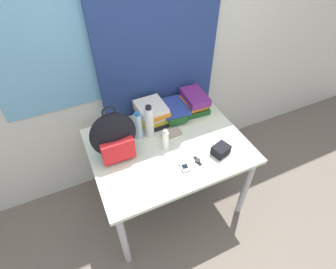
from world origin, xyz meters
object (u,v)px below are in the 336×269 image
Objects in this scene: water_bottle at (138,126)px; cell_phone at (185,167)px; sunscreen_bottle at (165,140)px; sunglasses_case at (171,134)px; sports_bottle at (149,122)px; book_stack_center at (172,111)px; wristwatch at (198,161)px; backpack at (114,136)px; book_stack_right at (194,102)px; book_stack_left at (151,113)px; camera_pouch at (221,150)px.

cell_phone is at bearing -67.42° from water_bottle.
sunscreen_bottle is 1.16× the size of sunglasses_case.
sports_bottle is (0.08, -0.02, 0.02)m from water_bottle.
book_stack_center is 0.52m from wristwatch.
cell_phone is (0.38, -0.32, -0.17)m from backpack.
sports_bottle is at bearing 103.07° from cell_phone.
book_stack_right is at bearing 55.94° from cell_phone.
sunscreen_bottle is 1.96× the size of cell_phone.
backpack is at bearing -148.33° from book_stack_left.
sports_bottle is (-0.25, -0.13, 0.08)m from book_stack_center.
backpack is 1.52× the size of sports_bottle.
water_bottle is (-0.15, -0.12, 0.02)m from book_stack_left.
book_stack_left is 1.61× the size of sunscreen_bottle.
cell_phone is at bearing -76.93° from sports_bottle.
sunscreen_bottle is at bearing 125.45° from wristwatch.
sports_bottle reaches higher than sunscreen_bottle.
sports_bottle reaches higher than water_bottle.
sunglasses_case reaches higher than cell_phone.
sunglasses_case is (-0.31, -0.22, -0.06)m from book_stack_right.
book_stack_right reaches higher than camera_pouch.
cell_phone is (-0.16, -0.53, -0.05)m from book_stack_center.
book_stack_center is 0.35m from water_bottle.
sports_bottle is (-0.46, -0.14, 0.05)m from book_stack_right.
book_stack_left is 1.03× the size of book_stack_right.
book_stack_left is 0.18m from book_stack_center.
water_bottle is at bearing -142.18° from book_stack_left.
sports_bottle is 0.55m from camera_pouch.
water_bottle is at bearing -167.42° from book_stack_right.
wristwatch is (0.28, -0.40, -0.11)m from water_bottle.
sunglasses_case is at bearing 100.51° from wristwatch.
backpack reaches higher than water_bottle.
sunscreen_bottle reaches higher than sunglasses_case.
sports_bottle is at bearing -162.93° from book_stack_right.
book_stack_right is 1.98× the size of camera_pouch.
camera_pouch is (0.46, -0.41, -0.07)m from water_bottle.
book_stack_center is 3.21× the size of wristwatch.
book_stack_right is 1.56× the size of sunscreen_bottle.
sunglasses_case is (0.23, -0.10, -0.09)m from water_bottle.
water_bottle is at bearing 26.43° from backpack.
book_stack_center is 1.04× the size of book_stack_right.
sunscreen_bottle is at bearing 147.10° from camera_pouch.
backpack is 0.78m from book_stack_right.
book_stack_right is 0.53m from camera_pouch.
backpack is 0.59m from book_stack_center.
camera_pouch reaches higher than wristwatch.
wristwatch is (0.20, -0.38, -0.13)m from sports_bottle.
camera_pouch is (0.24, -0.31, 0.02)m from sunglasses_case.
sports_bottle reaches higher than book_stack_right.
wristwatch is at bearing -116.00° from book_stack_right.
backpack is 1.47× the size of book_stack_center.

